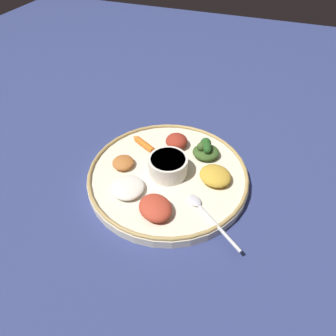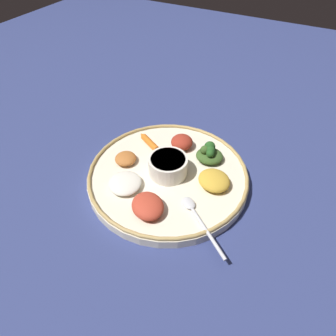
# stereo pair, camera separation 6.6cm
# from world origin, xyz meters

# --- Properties ---
(ground_plane) EXTENTS (2.40, 2.40, 0.00)m
(ground_plane) POSITION_xyz_m (0.00, 0.00, 0.00)
(ground_plane) COLOR navy
(platter) EXTENTS (0.36, 0.36, 0.02)m
(platter) POSITION_xyz_m (0.00, 0.00, 0.01)
(platter) COLOR beige
(platter) RESTS_ON ground_plane
(platter_rim) EXTENTS (0.36, 0.36, 0.01)m
(platter_rim) POSITION_xyz_m (0.00, 0.00, 0.02)
(platter_rim) COLOR tan
(platter_rim) RESTS_ON platter
(center_bowl) EXTENTS (0.09, 0.09, 0.04)m
(center_bowl) POSITION_xyz_m (0.00, 0.00, 0.04)
(center_bowl) COLOR silver
(center_bowl) RESTS_ON platter
(spoon) EXTENTS (0.13, 0.11, 0.01)m
(spoon) POSITION_xyz_m (-0.11, 0.08, 0.03)
(spoon) COLOR silver
(spoon) RESTS_ON platter
(greens_pile) EXTENTS (0.08, 0.07, 0.04)m
(greens_pile) POSITION_xyz_m (-0.06, -0.08, 0.04)
(greens_pile) COLOR #385623
(greens_pile) RESTS_ON platter
(carrot_near_spoon) EXTENTS (0.07, 0.05, 0.02)m
(carrot_near_spoon) POSITION_xyz_m (0.09, -0.07, 0.03)
(carrot_near_spoon) COLOR orange
(carrot_near_spoon) RESTS_ON platter
(mound_rice_white) EXTENTS (0.08, 0.08, 0.02)m
(mound_rice_white) POSITION_xyz_m (0.06, 0.08, 0.03)
(mound_rice_white) COLOR silver
(mound_rice_white) RESTS_ON platter
(mound_lentil_yellow) EXTENTS (0.09, 0.09, 0.03)m
(mound_lentil_yellow) POSITION_xyz_m (-0.10, -0.01, 0.03)
(mound_lentil_yellow) COLOR gold
(mound_lentil_yellow) RESTS_ON platter
(mound_berbere_red) EXTENTS (0.10, 0.09, 0.03)m
(mound_berbere_red) POSITION_xyz_m (-0.02, 0.11, 0.04)
(mound_berbere_red) COLOR #B73D28
(mound_berbere_red) RESTS_ON platter
(mound_beet) EXTENTS (0.07, 0.07, 0.03)m
(mound_beet) POSITION_xyz_m (0.01, -0.10, 0.04)
(mound_beet) COLOR maroon
(mound_beet) RESTS_ON platter
(mound_chickpea) EXTENTS (0.06, 0.06, 0.02)m
(mound_chickpea) POSITION_xyz_m (0.10, 0.01, 0.03)
(mound_chickpea) COLOR #B2662D
(mound_chickpea) RESTS_ON platter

